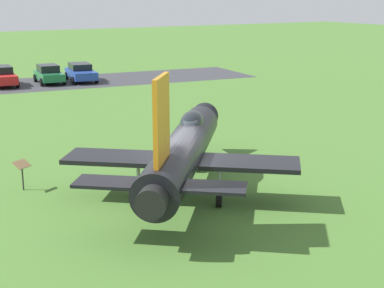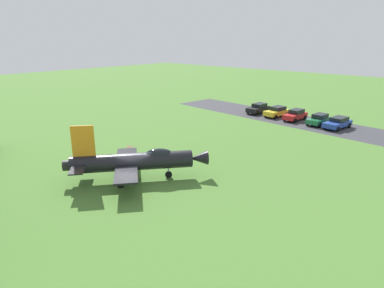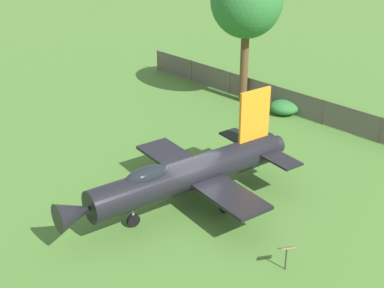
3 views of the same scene
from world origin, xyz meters
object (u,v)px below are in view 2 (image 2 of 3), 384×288
(parked_car_red, at_px, (295,115))
(parked_car_yellow, at_px, (277,112))
(display_jet, at_px, (137,161))
(parked_car_green, at_px, (319,119))
(parked_car_black, at_px, (258,108))
(info_plaque, at_px, (129,149))
(parked_car_blue, at_px, (338,123))

(parked_car_red, height_order, parked_car_yellow, parked_car_red)
(display_jet, height_order, parked_car_green, display_jet)
(parked_car_green, distance_m, parked_car_black, 10.33)
(info_plaque, relative_size, parked_car_blue, 0.24)
(parked_car_green, distance_m, parked_car_red, 3.67)
(parked_car_green, xyz_separation_m, parked_car_yellow, (-0.65, -6.85, 0.03))
(display_jet, distance_m, parked_car_red, 29.62)
(info_plaque, bearing_deg, parked_car_yellow, 175.80)
(info_plaque, height_order, parked_car_black, parked_car_black)
(parked_car_blue, distance_m, parked_car_yellow, 9.55)
(parked_car_red, xyz_separation_m, parked_car_black, (-0.63, -6.63, -0.01))
(parked_car_blue, xyz_separation_m, parked_car_green, (-0.25, -2.66, -0.00))
(info_plaque, distance_m, parked_car_black, 27.02)
(display_jet, distance_m, parked_car_yellow, 30.09)
(display_jet, relative_size, info_plaque, 9.38)
(parked_car_blue, relative_size, parked_car_black, 1.13)
(info_plaque, height_order, parked_car_yellow, parked_car_yellow)
(parked_car_green, xyz_separation_m, parked_car_black, (-0.98, -10.28, 0.03))
(parked_car_blue, distance_m, parked_car_green, 2.67)
(info_plaque, bearing_deg, parked_car_black, -176.87)
(parked_car_green, relative_size, parked_car_black, 0.97)
(parked_car_black, bearing_deg, display_jet, 15.77)
(parked_car_blue, bearing_deg, parked_car_yellow, -87.67)
(display_jet, xyz_separation_m, parked_car_green, (-29.26, 3.64, -0.95))
(info_plaque, relative_size, parked_car_yellow, 0.26)
(display_jet, xyz_separation_m, parked_car_black, (-30.24, -6.64, -0.92))
(parked_car_yellow, relative_size, parked_car_black, 1.02)
(display_jet, relative_size, parked_car_yellow, 2.46)
(display_jet, bearing_deg, parked_car_green, 31.49)
(parked_car_blue, height_order, parked_car_red, parked_car_red)
(display_jet, bearing_deg, parked_car_black, 50.97)
(display_jet, relative_size, parked_car_blue, 2.22)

